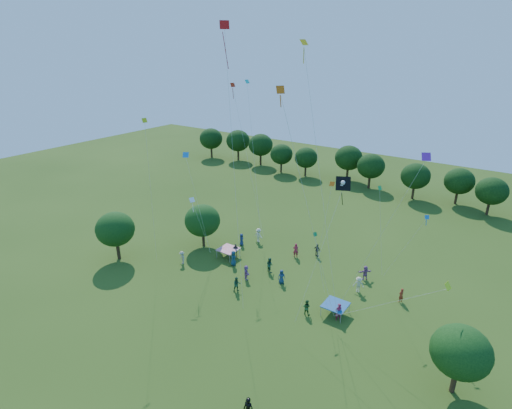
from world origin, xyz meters
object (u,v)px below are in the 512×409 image
(tent_blue, at_px, (336,305))
(red_high_kite, at_px, (228,80))
(near_tree_north, at_px, (202,220))
(tent_red_stripe, at_px, (228,249))
(near_tree_west, at_px, (115,229))
(near_tree_east, at_px, (461,352))
(pirate_kite, at_px, (342,186))

(tent_blue, bearing_deg, red_high_kite, -164.61)
(near_tree_north, bearing_deg, red_high_kite, -32.85)
(tent_red_stripe, xyz_separation_m, red_high_kite, (5.19, -5.73, 20.20))
(tent_blue, bearing_deg, near_tree_north, 170.18)
(near_tree_north, xyz_separation_m, red_high_kite, (9.61, -6.20, 17.69))
(near_tree_west, relative_size, near_tree_east, 1.07)
(near_tree_west, bearing_deg, tent_blue, 10.75)
(pirate_kite, height_order, red_high_kite, red_high_kite)
(near_tree_north, relative_size, near_tree_east, 1.00)
(tent_red_stripe, bearing_deg, red_high_kite, -47.85)
(near_tree_west, xyz_separation_m, tent_red_stripe, (10.57, 7.86, -2.88))
(near_tree_west, height_order, tent_red_stripe, near_tree_west)
(near_tree_west, distance_m, tent_red_stripe, 13.48)
(near_tree_west, relative_size, red_high_kite, 0.24)
(tent_red_stripe, bearing_deg, pirate_kite, -12.52)
(pirate_kite, bearing_deg, tent_blue, 67.39)
(near_tree_east, height_order, tent_red_stripe, near_tree_east)
(near_tree_west, relative_size, tent_blue, 2.71)
(near_tree_east, xyz_separation_m, tent_red_stripe, (-26.30, 6.49, -2.63))
(near_tree_north, distance_m, tent_red_stripe, 5.11)
(pirate_kite, bearing_deg, near_tree_north, 168.91)
(near_tree_north, bearing_deg, pirate_kite, -11.09)
(near_tree_north, height_order, tent_red_stripe, near_tree_north)
(near_tree_east, relative_size, tent_red_stripe, 2.53)
(near_tree_east, relative_size, pirate_kite, 0.45)
(tent_blue, relative_size, pirate_kite, 0.18)
(tent_red_stripe, bearing_deg, near_tree_east, -13.86)
(near_tree_north, xyz_separation_m, near_tree_east, (30.73, -6.96, 0.12))
(near_tree_east, height_order, tent_blue, near_tree_east)
(near_tree_north, xyz_separation_m, tent_red_stripe, (4.42, -0.47, -2.51))
(tent_blue, bearing_deg, tent_red_stripe, 169.12)
(near_tree_west, height_order, red_high_kite, red_high_kite)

